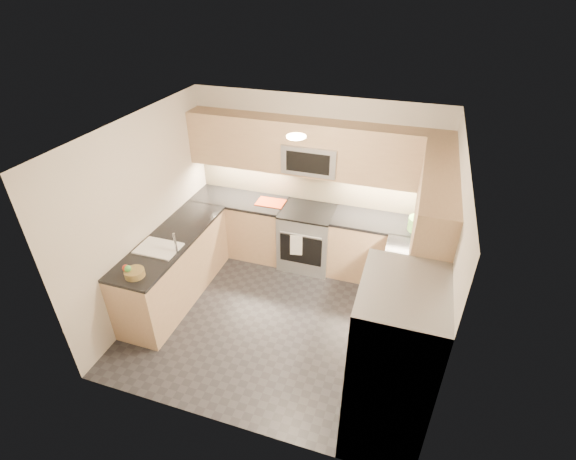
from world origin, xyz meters
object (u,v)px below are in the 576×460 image
at_px(refrigerator, 391,366).
at_px(utensil_bowl, 420,224).
at_px(cutting_board, 271,203).
at_px(gas_range, 307,238).
at_px(microwave, 312,157).
at_px(fruit_basket, 135,273).

xyz_separation_m(refrigerator, utensil_bowl, (0.11, 2.36, 0.13)).
height_order(refrigerator, cutting_board, refrigerator).
relative_size(gas_range, cutting_board, 2.19).
distance_m(gas_range, refrigerator, 2.86).
height_order(microwave, fruit_basket, microwave).
height_order(utensil_bowl, cutting_board, utensil_bowl).
relative_size(microwave, utensil_bowl, 2.47).
bearing_deg(microwave, cutting_board, -171.29).
xyz_separation_m(microwave, fruit_basket, (-1.45, -2.20, -0.72)).
xyz_separation_m(utensil_bowl, cutting_board, (-2.14, 0.10, -0.08)).
height_order(refrigerator, fruit_basket, refrigerator).
distance_m(gas_range, utensil_bowl, 1.66).
relative_size(microwave, refrigerator, 0.42).
relative_size(gas_range, fruit_basket, 4.07).
bearing_deg(gas_range, utensil_bowl, -2.41).
distance_m(gas_range, cutting_board, 0.76).
distance_m(refrigerator, cutting_board, 3.19).
height_order(gas_range, microwave, microwave).
xyz_separation_m(microwave, cutting_board, (-0.58, -0.09, -0.75)).
distance_m(utensil_bowl, cutting_board, 2.14).
distance_m(cutting_board, fruit_basket, 2.28).
relative_size(refrigerator, fruit_basket, 8.04).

